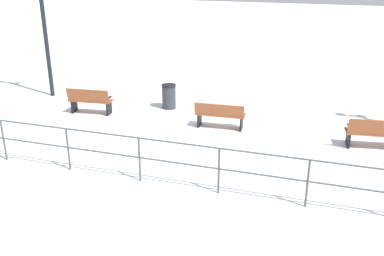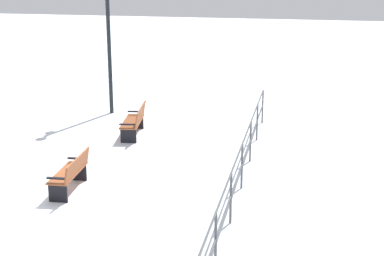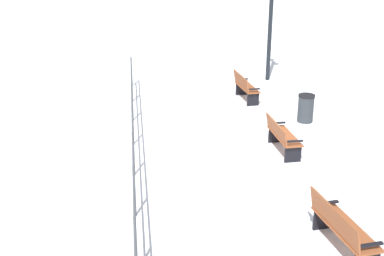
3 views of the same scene
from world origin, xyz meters
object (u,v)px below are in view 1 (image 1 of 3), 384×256
at_px(bench_third, 90,101).
at_px(trash_bin, 169,96).
at_px(lamppost_middle, 44,19).
at_px(bench_nearest, 378,133).
at_px(bench_second, 220,115).

bearing_deg(bench_third, trash_bin, -65.16).
bearing_deg(lamppost_middle, bench_nearest, -97.92).
bearing_deg(bench_third, bench_second, -95.78).
bearing_deg(bench_nearest, lamppost_middle, 74.08).
xyz_separation_m(bench_second, bench_third, (-0.02, 4.47, 0.03)).
height_order(bench_third, trash_bin, bench_third).
bearing_deg(lamppost_middle, trash_bin, -90.65).
distance_m(bench_nearest, trash_bin, 6.83).
distance_m(bench_second, lamppost_middle, 7.48).
xyz_separation_m(bench_nearest, bench_second, (0.18, 4.48, -0.02)).
relative_size(bench_second, trash_bin, 1.82).
xyz_separation_m(bench_second, trash_bin, (1.35, 2.17, -0.02)).
bearing_deg(bench_nearest, trash_bin, 69.01).
distance_m(bench_nearest, bench_second, 4.49).
bearing_deg(bench_second, bench_nearest, -95.37).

